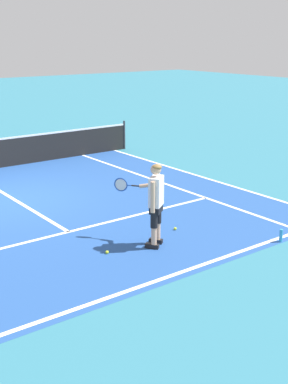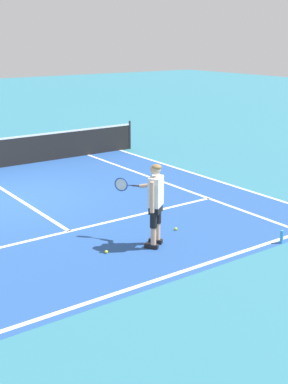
{
  "view_description": "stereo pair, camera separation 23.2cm",
  "coord_description": "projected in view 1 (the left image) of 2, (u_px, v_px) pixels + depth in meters",
  "views": [
    {
      "loc": [
        -4.96,
        -12.3,
        4.08
      ],
      "look_at": [
        1.05,
        -4.3,
        1.05
      ],
      "focal_mm": 47.98,
      "sensor_mm": 36.0,
      "label": 1
    },
    {
      "loc": [
        -4.77,
        -12.43,
        4.08
      ],
      "look_at": [
        1.05,
        -4.3,
        1.05
      ],
      "focal_mm": 47.98,
      "sensor_mm": 36.0,
      "label": 2
    }
  ],
  "objects": [
    {
      "name": "line_centre_service",
      "position": [
        10.0,
        197.0,
        13.64
      ],
      "size": [
        0.1,
        6.4,
        0.01
      ],
      "primitive_type": "cube",
      "color": "white",
      "rests_on": "ground"
    },
    {
      "name": "line_singles_right",
      "position": [
        165.0,
        184.0,
        14.85
      ],
      "size": [
        0.1,
        9.4,
        0.01
      ],
      "primitive_type": "cube",
      "color": "white",
      "rests_on": "ground"
    },
    {
      "name": "ground_plane",
      "position": [
        14.0,
        199.0,
        13.44
      ],
      "size": [
        80.0,
        80.0,
        0.0
      ],
      "primitive_type": "plane",
      "color": "teal"
    },
    {
      "name": "water_bottle",
      "position": [
        281.0,
        236.0,
        10.61
      ],
      "size": [
        0.07,
        0.07,
        0.28
      ],
      "primitive_type": "cylinder",
      "color": "#3393D6",
      "rests_on": "ground"
    },
    {
      "name": "line_service",
      "position": [
        68.0,
        232.0,
        11.19
      ],
      "size": [
        8.23,
        0.1,
        0.01
      ],
      "primitive_type": "cube",
      "color": "white",
      "rests_on": "ground"
    },
    {
      "name": "tennis_ball_near_feet",
      "position": [
        107.0,
        252.0,
        10.06
      ],
      "size": [
        0.07,
        0.07,
        0.07
      ],
      "primitive_type": "sphere",
      "color": "#CCE02D",
      "rests_on": "ground"
    },
    {
      "name": "tennis_ball_by_baseline",
      "position": [
        175.0,
        229.0,
        11.3
      ],
      "size": [
        0.07,
        0.07,
        0.07
      ],
      "primitive_type": "sphere",
      "color": "#CCE02D",
      "rests_on": "ground"
    },
    {
      "name": "tennis_player",
      "position": [
        155.0,
        199.0,
        10.18
      ],
      "size": [
        0.61,
        1.21,
        1.71
      ],
      "color": "black",
      "rests_on": "ground"
    },
    {
      "name": "line_doubles_right",
      "position": [
        200.0,
        176.0,
        15.65
      ],
      "size": [
        0.1,
        9.4,
        0.01
      ],
      "primitive_type": "cube",
      "color": "white",
      "rests_on": "ground"
    },
    {
      "name": "line_baseline",
      "position": [
        153.0,
        282.0,
        8.89
      ],
      "size": [
        10.98,
        0.1,
        0.01
      ],
      "primitive_type": "cube",
      "color": "white",
      "rests_on": "ground"
    },
    {
      "name": "court_inner_surface",
      "position": [
        34.0,
        212.0,
        12.49
      ],
      "size": [
        10.98,
        9.8,
        0.0
      ],
      "primitive_type": "cube",
      "color": "#234C93",
      "rests_on": "ground"
    }
  ]
}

